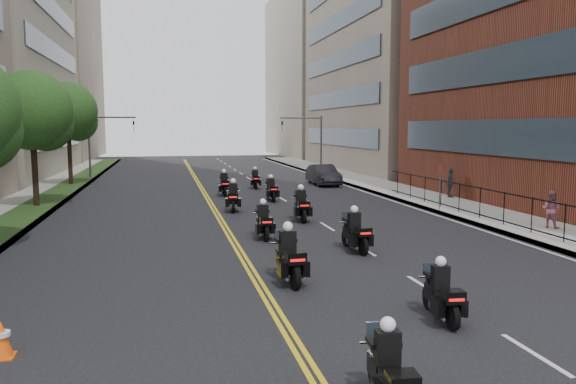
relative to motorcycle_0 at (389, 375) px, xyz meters
name	(u,v)px	position (x,y,z in m)	size (l,w,h in m)	color
ground	(387,369)	(0.59, 1.47, -0.61)	(160.00, 160.00, 0.00)	black
sidewalk_right	(411,195)	(12.59, 26.47, -0.53)	(4.00, 90.00, 0.15)	gray
sidewalk_left	(26,205)	(-11.41, 26.47, -0.53)	(4.00, 90.00, 0.15)	gray
grass_strip	(41,203)	(-10.61, 26.47, -0.44)	(2.00, 90.00, 0.04)	#213C15
building_right_tan	(405,29)	(22.06, 49.47, 14.40)	(15.11, 28.00, 30.00)	#7A6A59
building_right_far	(327,73)	(22.09, 79.47, 12.39)	(15.00, 28.00, 26.00)	gray
building_left_far	(35,67)	(-21.41, 79.47, 12.39)	(16.00, 28.00, 26.00)	#7A6A59
iron_fence	(517,211)	(11.59, 13.47, 0.30)	(0.05, 28.00, 1.50)	black
street_trees	(9,115)	(-10.46, 20.07, 4.53)	(4.40, 38.40, 7.98)	black
traffic_signal_right	(311,136)	(10.12, 43.47, 3.09)	(4.09, 0.20, 5.60)	#3F3F44
traffic_signal_left	(100,137)	(-8.95, 43.47, 3.09)	(4.09, 0.20, 5.60)	#3F3F44
motorcycle_0	(389,375)	(0.00, 0.00, 0.00)	(0.57, 2.08, 1.53)	black
motorcycle_1	(442,296)	(2.89, 3.74, 0.00)	(0.58, 2.09, 1.54)	black
motorcycle_2	(289,259)	(0.04, 7.75, 0.11)	(0.57, 2.45, 1.81)	black
motorcycle_3	(355,233)	(3.35, 11.29, 0.06)	(0.58, 2.30, 1.70)	black
motorcycle_4	(264,223)	(0.45, 14.45, 0.04)	(0.51, 2.22, 1.64)	black
motorcycle_5	(301,207)	(3.00, 18.31, 0.10)	(0.63, 2.41, 1.78)	black
motorcycle_6	(233,198)	(0.12, 22.18, 0.10)	(0.72, 2.42, 1.79)	black
motorcycle_7	(271,190)	(2.93, 25.91, 0.04)	(0.51, 2.22, 1.64)	black
motorcycle_8	(224,185)	(0.36, 29.24, 0.09)	(0.56, 2.40, 1.77)	black
motorcycle_9	(255,180)	(3.07, 33.09, 0.04)	(0.57, 2.20, 1.63)	black
parked_sedan	(323,175)	(8.73, 34.43, 0.20)	(1.70, 4.86, 1.60)	black
pedestrian_b	(551,209)	(13.14, 13.28, 0.37)	(0.81, 0.63, 1.66)	#9A5464
pedestrian_c	(450,183)	(14.09, 24.08, 0.46)	(1.08, 0.45, 1.84)	#46464E
traffic_cone	(2,340)	(-6.76, 3.63, -0.23)	(0.46, 0.46, 0.76)	#FC530D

